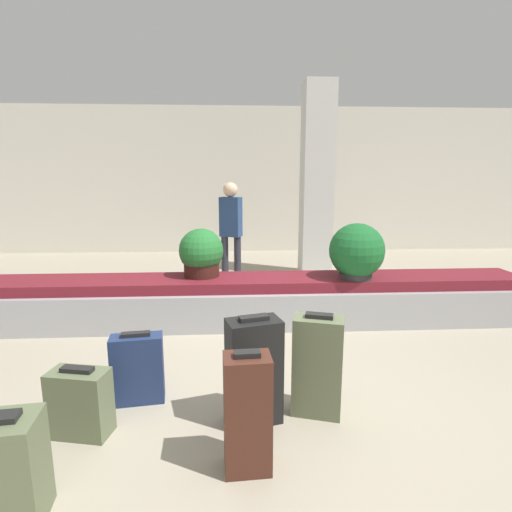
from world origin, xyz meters
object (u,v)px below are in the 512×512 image
(potted_plant_0, at_px, (357,252))
(suitcase_1, at_px, (318,366))
(suitcase_5, at_px, (247,413))
(traveler_0, at_px, (231,225))
(suitcase_0, at_px, (5,472))
(potted_plant_1, at_px, (201,254))
(suitcase_2, at_px, (80,403))
(pillar, at_px, (317,182))
(suitcase_4, at_px, (138,368))
(suitcase_3, at_px, (254,371))

(potted_plant_0, bearing_deg, suitcase_1, -114.42)
(suitcase_5, distance_m, potted_plant_0, 2.71)
(potted_plant_0, height_order, traveler_0, traveler_0)
(suitcase_0, xyz_separation_m, suitcase_5, (1.19, 0.30, 0.08))
(suitcase_0, xyz_separation_m, potted_plant_1, (0.74, 2.82, 0.52))
(potted_plant_1, bearing_deg, potted_plant_0, -6.73)
(potted_plant_0, bearing_deg, potted_plant_1, 173.27)
(suitcase_1, xyz_separation_m, suitcase_2, (-1.60, -0.16, -0.14))
(pillar, height_order, suitcase_0, pillar)
(suitcase_4, relative_size, potted_plant_1, 0.99)
(pillar, relative_size, suitcase_5, 4.37)
(potted_plant_1, bearing_deg, suitcase_0, -104.66)
(suitcase_0, relative_size, potted_plant_0, 0.92)
(suitcase_0, distance_m, potted_plant_0, 3.67)
(suitcase_4, bearing_deg, suitcase_5, -51.32)
(suitcase_2, bearing_deg, potted_plant_0, 50.25)
(traveler_0, bearing_deg, pillar, 45.70)
(suitcase_1, relative_size, potted_plant_1, 1.34)
(suitcase_4, bearing_deg, suitcase_3, -26.52)
(suitcase_1, height_order, suitcase_3, suitcase_3)
(pillar, bearing_deg, potted_plant_1, -129.45)
(suitcase_1, relative_size, suitcase_3, 0.97)
(suitcase_5, xyz_separation_m, potted_plant_0, (1.32, 2.31, 0.49))
(suitcase_1, height_order, suitcase_5, suitcase_1)
(suitcase_0, xyz_separation_m, suitcase_4, (0.39, 1.07, -0.01))
(suitcase_4, xyz_separation_m, potted_plant_0, (2.12, 1.55, 0.58))
(suitcase_0, relative_size, suitcase_4, 1.05)
(suitcase_2, distance_m, suitcase_4, 0.48)
(suitcase_2, bearing_deg, suitcase_0, -87.17)
(suitcase_4, height_order, suitcase_5, suitcase_5)
(suitcase_2, distance_m, potted_plant_0, 3.15)
(suitcase_1, bearing_deg, suitcase_0, -136.99)
(pillar, xyz_separation_m, suitcase_1, (-0.82, -4.15, -1.24))
(suitcase_0, height_order, suitcase_5, suitcase_5)
(suitcase_1, distance_m, suitcase_5, 0.75)
(suitcase_0, xyz_separation_m, potted_plant_0, (2.51, 2.62, 0.56))
(suitcase_5, relative_size, traveler_0, 0.46)
(pillar, xyz_separation_m, suitcase_3, (-1.27, -4.22, -1.23))
(potted_plant_0, bearing_deg, suitcase_5, -119.75)
(suitcase_1, distance_m, potted_plant_0, 2.00)
(potted_plant_1, bearing_deg, traveler_0, 78.20)
(potted_plant_0, distance_m, traveler_0, 2.32)
(suitcase_3, bearing_deg, potted_plant_0, 40.50)
(potted_plant_0, bearing_deg, suitcase_3, -124.38)
(suitcase_4, bearing_deg, pillar, 53.90)
(suitcase_1, bearing_deg, pillar, 95.55)
(suitcase_3, relative_size, suitcase_4, 1.39)
(suitcase_1, relative_size, suitcase_4, 1.36)
(suitcase_4, bearing_deg, suitcase_2, -133.81)
(suitcase_1, bearing_deg, traveler_0, 116.63)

